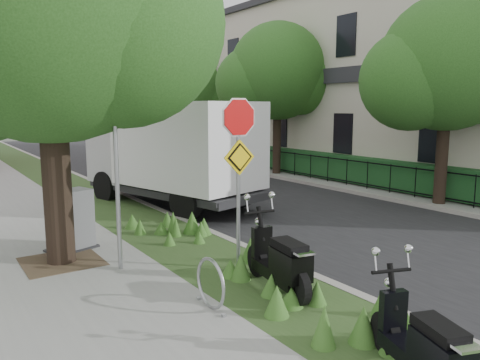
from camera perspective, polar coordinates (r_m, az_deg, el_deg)
The scene contains 20 objects.
ground at distance 9.18m, azimuth 9.35°, elevation -10.63°, with size 120.00×120.00×0.00m, color #4C5147.
verge at distance 17.11m, azimuth -18.39°, elevation -1.63°, with size 2.00×60.00×0.12m, color #2F4C20.
kerb_near at distance 17.40m, azimuth -15.23°, elevation -1.30°, with size 0.20×60.00×0.13m, color #9E9991.
road at distance 18.81m, azimuth -5.10°, elevation -0.46°, with size 7.00×60.00×0.01m, color black.
kerb_far at distance 20.71m, azimuth 3.38°, elevation 0.59°, with size 0.20×60.00×0.13m, color #9E9991.
footpath_far at distance 21.78m, azimuth 6.93°, elevation 0.93°, with size 3.20×60.00×0.12m, color gray.
street_tree_main at distance 9.46m, azimuth -23.14°, elevation 18.89°, with size 6.21×5.54×7.66m.
bare_post at distance 8.56m, azimuth -14.86°, elevation 2.37°, with size 0.08×0.08×4.00m.
bike_hoop at distance 7.01m, azimuth -3.61°, elevation -12.46°, with size 0.06×0.78×0.77m.
sign_assembly at distance 8.26m, azimuth -0.14°, elevation 3.88°, with size 0.94×0.08×3.22m.
fence_far at distance 21.06m, azimuth 4.91°, elevation 2.37°, with size 0.04×24.00×1.00m.
hedge_far at distance 21.51m, azimuth 6.36°, elevation 2.48°, with size 1.00×24.00×1.10m, color #18431E.
terrace_houses at distance 23.90m, azimuth 13.20°, elevation 11.31°, with size 7.40×26.40×8.20m.
far_tree_a at distance 15.41m, azimuth 23.71°, elevation 12.18°, with size 4.60×4.10×6.22m.
far_tree_b at distance 20.84m, azimuth 4.38°, elevation 12.49°, with size 4.83×4.31×6.56m.
far_tree_c at distance 27.53m, azimuth -6.22°, elevation 10.72°, with size 4.37×3.89×5.93m.
scooter_near at distance 7.50m, azimuth 5.27°, elevation -10.54°, with size 0.58×1.88×0.90m.
scooter_far at distance 5.51m, azimuth 21.91°, elevation -19.17°, with size 0.74×1.64×0.81m.
box_truck at distance 14.37m, azimuth -7.99°, elevation 3.73°, with size 3.75×6.41×2.73m.
utility_cabinet at distance 10.29m, azimuth -19.97°, elevation -4.75°, with size 1.08×0.88×1.25m.
Camera 1 is at (-6.01, -6.23, 3.05)m, focal length 35.00 mm.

